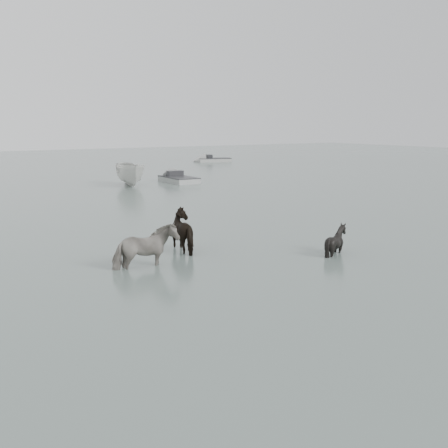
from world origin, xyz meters
The scene contains 7 objects.
ground centered at (0.00, 0.00, 0.00)m, with size 140.00×140.00×0.00m, color #505F58.
pony_pinto centered at (-3.16, 0.03, 0.78)m, with size 0.84×1.84×1.56m, color black.
pony_dark centered at (-1.02, 1.39, 0.78)m, with size 1.56×1.33×1.57m, color black.
pony_black centered at (2.61, -1.62, 0.63)m, with size 1.02×1.15×1.27m, color black.
boat_small centered at (4.85, 19.69, 0.83)m, with size 1.62×4.31×1.66m, color silver.
skiff_port centered at (8.45, 19.80, 0.38)m, with size 4.73×1.60×0.75m, color #9C9F9C, non-canonical shape.
skiff_star centered at (21.12, 35.70, 0.38)m, with size 4.59×1.60×0.75m, color #A7A7A3, non-canonical shape.
Camera 1 is at (-9.61, -14.22, 4.07)m, focal length 45.00 mm.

